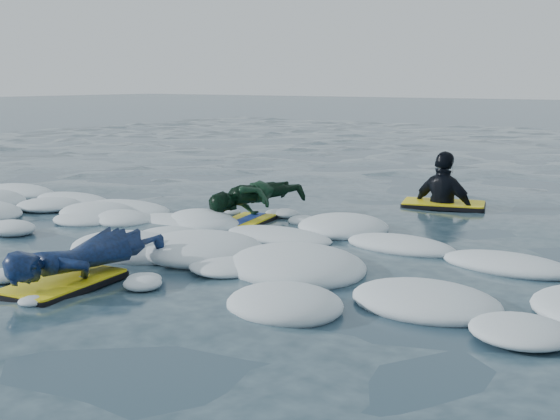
{
  "coord_description": "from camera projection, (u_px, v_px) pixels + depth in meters",
  "views": [
    {
      "loc": [
        5.47,
        -4.57,
        1.67
      ],
      "look_at": [
        1.15,
        1.6,
        0.28
      ],
      "focal_mm": 45.0,
      "sensor_mm": 36.0,
      "label": 1
    }
  ],
  "objects": [
    {
      "name": "ground",
      "position": [
        96.0,
        249.0,
        7.07
      ],
      "size": [
        120.0,
        120.0,
        0.0
      ],
      "primitive_type": "plane",
      "color": "#1C3345",
      "rests_on": "ground"
    },
    {
      "name": "foam_band",
      "position": [
        167.0,
        231.0,
        7.91
      ],
      "size": [
        12.0,
        3.1,
        0.3
      ],
      "primitive_type": null,
      "color": "white",
      "rests_on": "ground"
    },
    {
      "name": "prone_woman_unit",
      "position": [
        84.0,
        259.0,
        5.86
      ],
      "size": [
        0.7,
        1.57,
        0.39
      ],
      "rotation": [
        0.0,
        0.0,
        1.72
      ],
      "color": "black",
      "rests_on": "ground"
    },
    {
      "name": "prone_child_unit",
      "position": [
        256.0,
        201.0,
        8.39
      ],
      "size": [
        0.97,
        1.36,
        0.48
      ],
      "rotation": [
        0.0,
        0.0,
        1.79
      ],
      "color": "black",
      "rests_on": "ground"
    },
    {
      "name": "waiting_rider_unit",
      "position": [
        443.0,
        211.0,
        9.35
      ],
      "size": [
        1.2,
        0.88,
        1.61
      ],
      "rotation": [
        0.0,
        0.0,
        0.3
      ],
      "color": "black",
      "rests_on": "ground"
    }
  ]
}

